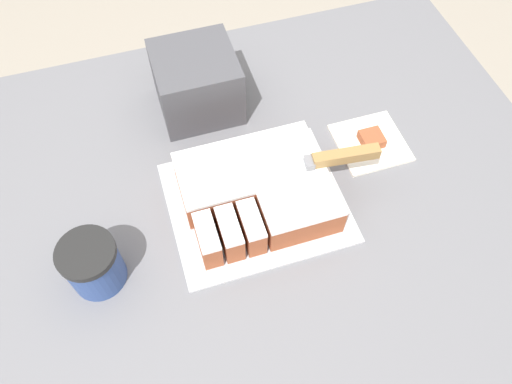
{
  "coord_description": "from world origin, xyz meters",
  "views": [
    {
      "loc": [
        -0.07,
        -0.43,
        1.78
      ],
      "look_at": [
        0.08,
        0.05,
        1.0
      ],
      "focal_mm": 35.0,
      "sensor_mm": 36.0,
      "label": 1
    }
  ],
  "objects_px": {
    "cake_board": "(256,202)",
    "knife": "(329,159)",
    "brownie": "(372,139)",
    "cake": "(257,190)",
    "coffee_cup": "(93,264)",
    "storage_box": "(197,83)"
  },
  "relations": [
    {
      "from": "storage_box",
      "to": "cake",
      "type": "bearing_deg",
      "value": -80.37
    },
    {
      "from": "cake_board",
      "to": "storage_box",
      "type": "bearing_deg",
      "value": 98.75
    },
    {
      "from": "knife",
      "to": "coffee_cup",
      "type": "height_order",
      "value": "coffee_cup"
    },
    {
      "from": "cake",
      "to": "storage_box",
      "type": "bearing_deg",
      "value": 99.63
    },
    {
      "from": "cake_board",
      "to": "storage_box",
      "type": "xyz_separation_m",
      "value": [
        -0.04,
        0.28,
        0.07
      ]
    },
    {
      "from": "cake",
      "to": "storage_box",
      "type": "distance_m",
      "value": 0.28
    },
    {
      "from": "cake_board",
      "to": "cake",
      "type": "xyz_separation_m",
      "value": [
        0.0,
        0.0,
        0.04
      ]
    },
    {
      "from": "coffee_cup",
      "to": "cake_board",
      "type": "bearing_deg",
      "value": 11.65
    },
    {
      "from": "knife",
      "to": "brownie",
      "type": "distance_m",
      "value": 0.16
    },
    {
      "from": "cake_board",
      "to": "knife",
      "type": "bearing_deg",
      "value": 0.98
    },
    {
      "from": "cake_board",
      "to": "brownie",
      "type": "bearing_deg",
      "value": 14.11
    },
    {
      "from": "cake_board",
      "to": "knife",
      "type": "xyz_separation_m",
      "value": [
        0.14,
        0.0,
        0.08
      ]
    },
    {
      "from": "cake_board",
      "to": "knife",
      "type": "height_order",
      "value": "knife"
    },
    {
      "from": "cake",
      "to": "brownie",
      "type": "relative_size",
      "value": 5.92
    },
    {
      "from": "cake_board",
      "to": "brownie",
      "type": "relative_size",
      "value": 7.27
    },
    {
      "from": "cake_board",
      "to": "coffee_cup",
      "type": "xyz_separation_m",
      "value": [
        -0.31,
        -0.06,
        0.05
      ]
    },
    {
      "from": "cake",
      "to": "knife",
      "type": "relative_size",
      "value": 0.85
    },
    {
      "from": "brownie",
      "to": "coffee_cup",
      "type": "bearing_deg",
      "value": -167.19
    },
    {
      "from": "cake",
      "to": "coffee_cup",
      "type": "height_order",
      "value": "coffee_cup"
    },
    {
      "from": "cake",
      "to": "brownie",
      "type": "xyz_separation_m",
      "value": [
        0.27,
        0.07,
        -0.02
      ]
    },
    {
      "from": "knife",
      "to": "storage_box",
      "type": "xyz_separation_m",
      "value": [
        -0.18,
        0.28,
        -0.01
      ]
    },
    {
      "from": "cake_board",
      "to": "storage_box",
      "type": "relative_size",
      "value": 1.98
    }
  ]
}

